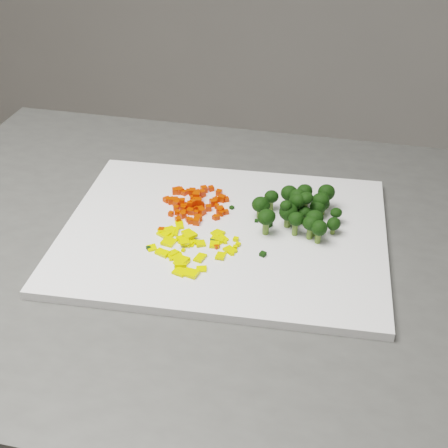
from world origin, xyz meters
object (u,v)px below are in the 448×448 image
at_px(carrot_pile, 197,198).
at_px(broccoli_pile, 302,206).
at_px(cutting_board, 224,233).
at_px(counter_block, 236,443).
at_px(pepper_pile, 192,243).

bearing_deg(carrot_pile, broccoli_pile, 9.32).
xyz_separation_m(cutting_board, broccoli_pile, (0.09, 0.07, 0.04)).
bearing_deg(cutting_board, broccoli_pile, 35.11).
height_order(cutting_board, broccoli_pile, broccoli_pile).
xyz_separation_m(counter_block, pepper_pile, (-0.05, -0.05, 0.47)).
distance_m(cutting_board, pepper_pile, 0.06).
distance_m(carrot_pile, broccoli_pile, 0.16).
relative_size(counter_block, carrot_pile, 10.56).
height_order(pepper_pile, broccoli_pile, broccoli_pile).
height_order(counter_block, carrot_pile, carrot_pile).
distance_m(counter_block, pepper_pile, 0.48).
height_order(carrot_pile, broccoli_pile, broccoli_pile).
distance_m(cutting_board, broccoli_pile, 0.12).
xyz_separation_m(carrot_pile, pepper_pile, (0.05, -0.10, -0.01)).
relative_size(counter_block, cutting_board, 2.35).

